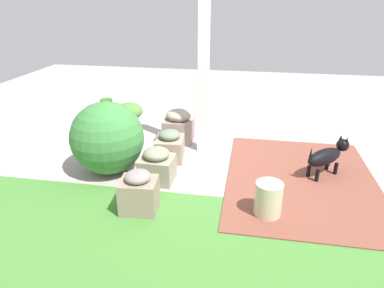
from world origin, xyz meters
name	(u,v)px	position (x,y,z in m)	size (l,w,h in m)	color
ground_plane	(220,158)	(0.00, 0.00, 0.00)	(12.00, 12.00, 0.00)	#B0A29F
brick_path	(301,180)	(-1.05, 0.44, 0.01)	(1.80, 2.40, 0.02)	brown
lawn_patch	(115,282)	(0.60, 2.40, 0.00)	(5.20, 2.80, 0.01)	#458234
porch_pillar	(204,70)	(0.28, -0.26, 1.18)	(0.14, 0.14, 2.36)	white
stone_planter_nearest	(179,126)	(0.70, -0.54, 0.24)	(0.45, 0.42, 0.50)	gray
stone_planter_near	(170,146)	(0.68, 0.13, 0.19)	(0.41, 0.46, 0.43)	gray
stone_planter_mid	(157,166)	(0.70, 0.75, 0.20)	(0.41, 0.38, 0.44)	gray
stone_planter_far	(139,192)	(0.71, 1.39, 0.22)	(0.41, 0.36, 0.47)	gray
round_shrub	(107,138)	(1.37, 0.61, 0.46)	(0.92, 0.92, 0.92)	#3A7D3B
terracotta_pot_broad	(129,115)	(1.60, -0.80, 0.28)	(0.45, 0.45, 0.48)	#B15936
terracotta_pot_tall	(109,129)	(1.69, -0.17, 0.26)	(0.31, 0.31, 0.72)	#AE5B38
dog	(327,156)	(-1.35, 0.26, 0.28)	(0.60, 0.56, 0.48)	black
ceramic_urn	(268,200)	(-0.62, 1.25, 0.19)	(0.28, 0.28, 0.38)	beige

